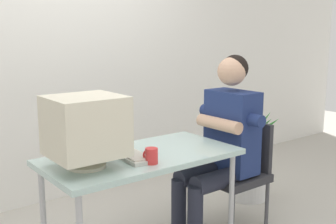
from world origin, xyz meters
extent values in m
cube|color=silver|center=(0.30, 1.40, 1.50)|extent=(8.00, 0.10, 3.00)
cylinder|color=#B7B7BC|center=(0.57, -0.26, 0.35)|extent=(0.04, 0.04, 0.70)
cylinder|color=#B7B7BC|center=(-0.57, 0.26, 0.35)|extent=(0.04, 0.04, 0.70)
cylinder|color=#B7B7BC|center=(0.57, 0.26, 0.35)|extent=(0.04, 0.04, 0.70)
cube|color=silver|center=(0.00, 0.00, 0.71)|extent=(1.25, 0.64, 0.04)
cylinder|color=beige|center=(-0.40, -0.03, 0.74)|extent=(0.22, 0.22, 0.02)
cylinder|color=beige|center=(-0.40, -0.03, 0.78)|extent=(0.06, 0.06, 0.05)
cube|color=beige|center=(-0.40, -0.03, 0.98)|extent=(0.40, 0.38, 0.34)
cube|color=black|center=(-0.19, -0.03, 0.98)|extent=(0.01, 0.32, 0.28)
cube|color=silver|center=(-0.09, 0.00, 0.74)|extent=(0.18, 0.43, 0.02)
cube|color=beige|center=(-0.09, 0.00, 0.76)|extent=(0.16, 0.39, 0.01)
cylinder|color=#4C4C51|center=(0.64, -0.21, 0.19)|extent=(0.03, 0.03, 0.38)
cylinder|color=#4C4C51|center=(1.02, -0.21, 0.19)|extent=(0.03, 0.03, 0.38)
cylinder|color=#4C4C51|center=(0.64, 0.17, 0.19)|extent=(0.03, 0.03, 0.38)
cylinder|color=#4C4C51|center=(1.02, 0.17, 0.19)|extent=(0.03, 0.03, 0.38)
cube|color=#2D2D33|center=(0.83, -0.02, 0.41)|extent=(0.44, 0.44, 0.06)
cube|color=#2D2D33|center=(1.03, -0.02, 0.63)|extent=(0.04, 0.40, 0.38)
cube|color=navy|center=(0.81, -0.02, 0.77)|extent=(0.22, 0.39, 0.62)
sphere|color=tan|center=(0.79, -0.02, 1.22)|extent=(0.21, 0.21, 0.21)
sphere|color=black|center=(0.82, -0.02, 1.24)|extent=(0.20, 0.20, 0.20)
cylinder|color=#262838|center=(0.59, -0.11, 0.46)|extent=(0.44, 0.14, 0.14)
cylinder|color=#262838|center=(0.59, 0.07, 0.46)|extent=(0.44, 0.14, 0.14)
cylinder|color=#262838|center=(0.37, -0.11, 0.23)|extent=(0.11, 0.11, 0.46)
cylinder|color=#262838|center=(0.37, 0.07, 0.23)|extent=(0.11, 0.11, 0.46)
cylinder|color=navy|center=(0.79, -0.25, 0.90)|extent=(0.09, 0.14, 0.09)
cylinder|color=navy|center=(0.79, 0.21, 0.90)|extent=(0.09, 0.14, 0.09)
cylinder|color=tan|center=(0.67, -0.02, 0.85)|extent=(0.09, 0.39, 0.09)
cylinder|color=silver|center=(1.37, 0.29, 0.14)|extent=(0.34, 0.34, 0.28)
cylinder|color=brown|center=(1.37, 0.29, 0.42)|extent=(0.04, 0.04, 0.29)
cone|color=#358736|center=(1.47, 0.27, 0.66)|extent=(0.31, 0.13, 0.31)
cone|color=#358736|center=(1.45, 0.37, 0.65)|extent=(0.26, 0.27, 0.32)
cone|color=#358736|center=(1.36, 0.40, 0.65)|extent=(0.10, 0.32, 0.29)
cone|color=#358736|center=(1.30, 0.37, 0.65)|extent=(0.24, 0.28, 0.32)
cone|color=#358736|center=(1.24, 0.29, 0.62)|extent=(0.36, 0.10, 0.22)
cone|color=#358736|center=(1.29, 0.22, 0.66)|extent=(0.26, 0.25, 0.32)
cone|color=#358736|center=(1.37, 0.19, 0.66)|extent=(0.09, 0.31, 0.30)
cone|color=#358736|center=(1.44, 0.21, 0.65)|extent=(0.24, 0.29, 0.31)
cylinder|color=red|center=(-0.06, -0.20, 0.78)|extent=(0.08, 0.08, 0.09)
torus|color=red|center=(-0.06, -0.16, 0.78)|extent=(0.06, 0.01, 0.06)
camera|label=1|loc=(-1.42, -2.12, 1.48)|focal=44.25mm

